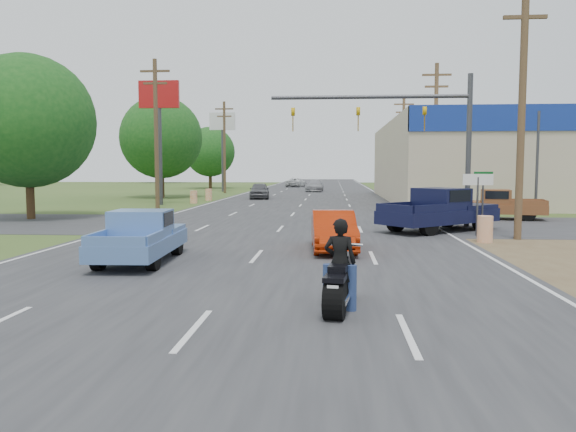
# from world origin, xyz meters

# --- Properties ---
(ground) EXTENTS (200.00, 200.00, 0.00)m
(ground) POSITION_xyz_m (0.00, 0.00, 0.00)
(ground) COLOR #354F1F
(ground) RESTS_ON ground
(main_road) EXTENTS (15.00, 180.00, 0.02)m
(main_road) POSITION_xyz_m (0.00, 40.00, 0.01)
(main_road) COLOR #2D2D30
(main_road) RESTS_ON ground
(cross_road) EXTENTS (120.00, 10.00, 0.02)m
(cross_road) POSITION_xyz_m (0.00, 18.00, 0.01)
(cross_road) COLOR #2D2D30
(cross_road) RESTS_ON ground
(utility_pole_1) EXTENTS (2.00, 0.28, 10.00)m
(utility_pole_1) POSITION_xyz_m (9.50, 13.00, 5.32)
(utility_pole_1) COLOR #4C3823
(utility_pole_1) RESTS_ON ground
(utility_pole_2) EXTENTS (2.00, 0.28, 10.00)m
(utility_pole_2) POSITION_xyz_m (9.50, 31.00, 5.32)
(utility_pole_2) COLOR #4C3823
(utility_pole_2) RESTS_ON ground
(utility_pole_3) EXTENTS (2.00, 0.28, 10.00)m
(utility_pole_3) POSITION_xyz_m (9.50, 49.00, 5.32)
(utility_pole_3) COLOR #4C3823
(utility_pole_3) RESTS_ON ground
(utility_pole_5) EXTENTS (2.00, 0.28, 10.00)m
(utility_pole_5) POSITION_xyz_m (-9.50, 28.00, 5.32)
(utility_pole_5) COLOR #4C3823
(utility_pole_5) RESTS_ON ground
(utility_pole_6) EXTENTS (2.00, 0.28, 10.00)m
(utility_pole_6) POSITION_xyz_m (-9.50, 52.00, 5.32)
(utility_pole_6) COLOR #4C3823
(utility_pole_6) RESTS_ON ground
(tree_0) EXTENTS (7.14, 7.14, 8.84)m
(tree_0) POSITION_xyz_m (-14.00, 20.00, 5.26)
(tree_0) COLOR #422D19
(tree_0) RESTS_ON ground
(tree_1) EXTENTS (7.56, 7.56, 9.36)m
(tree_1) POSITION_xyz_m (-13.50, 42.00, 5.57)
(tree_1) COLOR #422D19
(tree_1) RESTS_ON ground
(tree_2) EXTENTS (6.72, 6.72, 8.32)m
(tree_2) POSITION_xyz_m (-14.20, 66.00, 4.95)
(tree_2) COLOR #422D19
(tree_2) RESTS_ON ground
(tree_5) EXTENTS (7.98, 7.98, 9.88)m
(tree_5) POSITION_xyz_m (30.00, 95.00, 5.88)
(tree_5) COLOR #422D19
(tree_5) RESTS_ON ground
(tree_6) EXTENTS (8.82, 8.82, 10.92)m
(tree_6) POSITION_xyz_m (-30.00, 95.00, 6.51)
(tree_6) COLOR #422D19
(tree_6) RESTS_ON ground
(barrel_0) EXTENTS (0.56, 0.56, 1.00)m
(barrel_0) POSITION_xyz_m (8.00, 12.00, 0.50)
(barrel_0) COLOR orange
(barrel_0) RESTS_ON ground
(barrel_1) EXTENTS (0.56, 0.56, 1.00)m
(barrel_1) POSITION_xyz_m (8.40, 20.50, 0.50)
(barrel_1) COLOR orange
(barrel_1) RESTS_ON ground
(barrel_2) EXTENTS (0.56, 0.56, 1.00)m
(barrel_2) POSITION_xyz_m (-8.50, 34.00, 0.50)
(barrel_2) COLOR orange
(barrel_2) RESTS_ON ground
(barrel_3) EXTENTS (0.56, 0.56, 1.00)m
(barrel_3) POSITION_xyz_m (-8.20, 38.00, 0.50)
(barrel_3) COLOR orange
(barrel_3) RESTS_ON ground
(pole_sign_left_near) EXTENTS (3.00, 0.35, 9.20)m
(pole_sign_left_near) POSITION_xyz_m (-10.50, 32.00, 7.17)
(pole_sign_left_near) COLOR #3F3F44
(pole_sign_left_near) RESTS_ON ground
(pole_sign_left_far) EXTENTS (3.00, 0.35, 9.20)m
(pole_sign_left_far) POSITION_xyz_m (-10.50, 56.00, 7.17)
(pole_sign_left_far) COLOR #3F3F44
(pole_sign_left_far) RESTS_ON ground
(lane_sign) EXTENTS (1.20, 0.08, 2.52)m
(lane_sign) POSITION_xyz_m (8.20, 14.00, 1.90)
(lane_sign) COLOR #3F3F44
(lane_sign) RESTS_ON ground
(street_name_sign) EXTENTS (0.80, 0.08, 2.61)m
(street_name_sign) POSITION_xyz_m (8.80, 15.50, 1.61)
(street_name_sign) COLOR #3F3F44
(street_name_sign) RESTS_ON ground
(signal_mast) EXTENTS (9.12, 0.40, 7.00)m
(signal_mast) POSITION_xyz_m (5.82, 17.00, 4.80)
(signal_mast) COLOR #3F3F44
(signal_mast) RESTS_ON ground
(red_convertible) EXTENTS (1.65, 4.09, 1.32)m
(red_convertible) POSITION_xyz_m (2.39, 9.52, 0.66)
(red_convertible) COLOR #AF2708
(red_convertible) RESTS_ON ground
(motorcycle) EXTENTS (0.81, 2.40, 1.22)m
(motorcycle) POSITION_xyz_m (2.49, 1.49, 0.54)
(motorcycle) COLOR black
(motorcycle) RESTS_ON ground
(rider) EXTENTS (0.67, 0.49, 1.71)m
(rider) POSITION_xyz_m (2.50, 1.56, 0.85)
(rider) COLOR black
(rider) RESTS_ON ground
(blue_pickup) EXTENTS (1.98, 4.69, 1.53)m
(blue_pickup) POSITION_xyz_m (-3.26, 6.85, 0.77)
(blue_pickup) COLOR black
(blue_pickup) RESTS_ON ground
(navy_pickup) EXTENTS (5.78, 5.33, 1.89)m
(navy_pickup) POSITION_xyz_m (7.11, 15.78, 0.95)
(navy_pickup) COLOR black
(navy_pickup) RESTS_ON ground
(brown_pickup) EXTENTS (5.14, 2.81, 1.61)m
(brown_pickup) POSITION_xyz_m (11.10, 21.77, 0.81)
(brown_pickup) COLOR black
(brown_pickup) RESTS_ON ground
(distant_car_grey) EXTENTS (2.14, 4.43, 1.46)m
(distant_car_grey) POSITION_xyz_m (-4.20, 40.88, 0.73)
(distant_car_grey) COLOR #545459
(distant_car_grey) RESTS_ON ground
(distant_car_silver) EXTENTS (2.16, 4.93, 1.41)m
(distant_car_silver) POSITION_xyz_m (0.25, 56.91, 0.70)
(distant_car_silver) COLOR #9D9CA0
(distant_car_silver) RESTS_ON ground
(distant_car_white) EXTENTS (2.97, 5.05, 1.32)m
(distant_car_white) POSITION_xyz_m (-3.00, 72.91, 0.66)
(distant_car_white) COLOR silver
(distant_car_white) RESTS_ON ground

